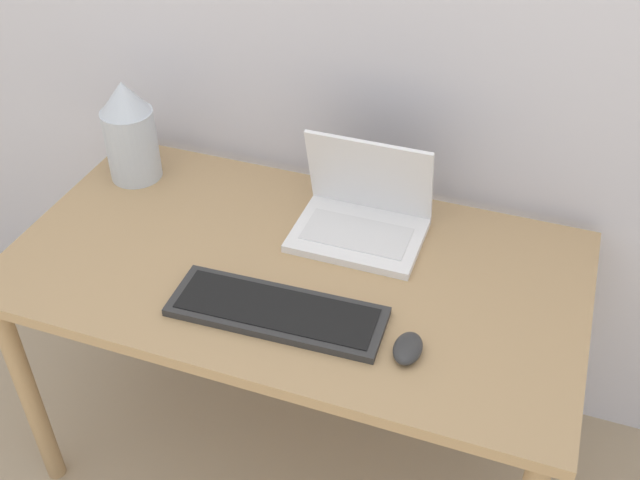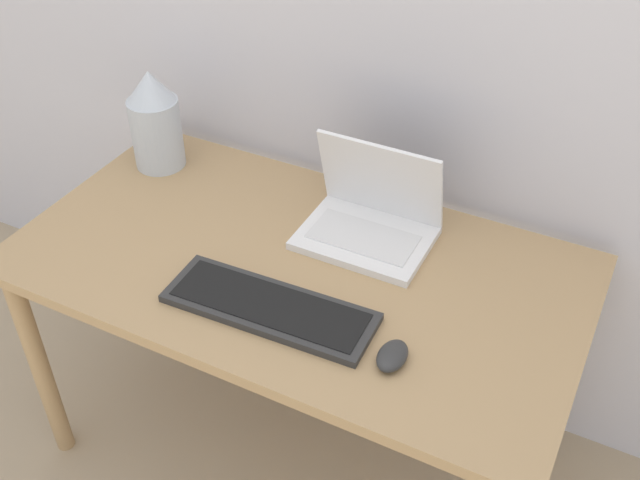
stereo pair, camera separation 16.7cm
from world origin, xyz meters
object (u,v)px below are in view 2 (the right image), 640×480
object	(u,v)px
laptop	(370,217)
mouse	(392,356)
keyboard	(270,307)
vase	(155,120)

from	to	relation	value
laptop	mouse	xyz separation A→B (m)	(0.21, -0.36, -0.04)
laptop	mouse	world-z (taller)	laptop
laptop	keyboard	distance (m)	0.36
vase	mouse	bearing A→B (deg)	-24.50
laptop	vase	size ratio (longest dim) A/B	1.11
laptop	mouse	bearing A→B (deg)	-59.78
mouse	keyboard	bearing A→B (deg)	176.85
mouse	vase	bearing A→B (deg)	155.50
keyboard	vase	size ratio (longest dim) A/B	1.70
keyboard	mouse	size ratio (longest dim) A/B	5.12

